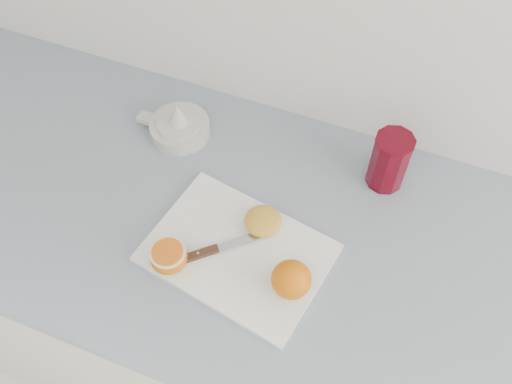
% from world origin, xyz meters
% --- Properties ---
extents(counter, '(2.45, 0.64, 0.89)m').
position_xyz_m(counter, '(-0.06, 1.70, 0.45)').
color(counter, silver).
rests_on(counter, ground).
extents(cutting_board, '(0.35, 0.28, 0.01)m').
position_xyz_m(cutting_board, '(-0.02, 1.63, 0.90)').
color(cutting_board, white).
rests_on(cutting_board, counter).
extents(whole_orange, '(0.07, 0.07, 0.07)m').
position_xyz_m(whole_orange, '(0.09, 1.60, 0.94)').
color(whole_orange, '#EA6200').
rests_on(whole_orange, cutting_board).
extents(half_orange, '(0.07, 0.07, 0.04)m').
position_xyz_m(half_orange, '(-0.13, 1.57, 0.92)').
color(half_orange, '#EA6200').
rests_on(half_orange, cutting_board).
extents(squeezed_shell, '(0.07, 0.07, 0.03)m').
position_xyz_m(squeezed_shell, '(-0.00, 1.70, 0.92)').
color(squeezed_shell, gold).
rests_on(squeezed_shell, cutting_board).
extents(paring_knife, '(0.14, 0.13, 0.01)m').
position_xyz_m(paring_knife, '(-0.07, 1.61, 0.91)').
color(paring_knife, '#4A2C1A').
rests_on(paring_knife, cutting_board).
extents(citrus_juicer, '(0.16, 0.13, 0.08)m').
position_xyz_m(citrus_juicer, '(-0.25, 1.86, 0.91)').
color(citrus_juicer, silver).
rests_on(citrus_juicer, counter).
extents(red_tumbler, '(0.08, 0.08, 0.12)m').
position_xyz_m(red_tumbler, '(0.18, 1.90, 0.95)').
color(red_tumbler, '#5B0411').
rests_on(red_tumbler, counter).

